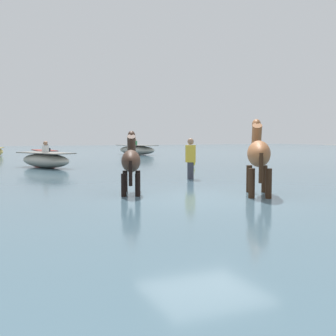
# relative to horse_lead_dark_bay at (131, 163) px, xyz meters

# --- Properties ---
(ground_plane) EXTENTS (120.00, 120.00, 0.00)m
(ground_plane) POSITION_rel_horse_lead_dark_bay_xyz_m (1.25, -1.26, -1.08)
(ground_plane) COLOR #84755B
(water_surface) EXTENTS (90.00, 90.00, 0.36)m
(water_surface) POSITION_rel_horse_lead_dark_bay_xyz_m (1.25, 8.74, -0.90)
(water_surface) COLOR #476675
(water_surface) RESTS_ON ground
(horse_lead_dark_bay) EXTENTS (0.86, 1.67, 1.83)m
(horse_lead_dark_bay) POSITION_rel_horse_lead_dark_bay_xyz_m (0.00, 0.00, 0.00)
(horse_lead_dark_bay) COLOR #382319
(horse_lead_dark_bay) RESTS_ON ground
(horse_trailing_chestnut) EXTENTS (1.30, 1.83, 2.11)m
(horse_trailing_chestnut) POSITION_rel_horse_lead_dark_bay_xyz_m (2.59, -1.35, 0.17)
(horse_trailing_chestnut) COLOR brown
(horse_trailing_chestnut) RESTS_ON ground
(boat_distant_west) EXTENTS (2.43, 3.72, 1.18)m
(boat_distant_west) POSITION_rel_horse_lead_dark_bay_xyz_m (7.33, 20.46, -0.37)
(boat_distant_west) COLOR #B2AD9E
(boat_distant_west) RESTS_ON water_surface
(boat_far_inshore) EXTENTS (2.28, 3.26, 1.13)m
(boat_far_inshore) POSITION_rel_horse_lead_dark_bay_xyz_m (-0.63, 9.50, -0.39)
(boat_far_inshore) COLOR #B2AD9E
(boat_far_inshore) RESTS_ON water_surface
(boat_mid_channel) EXTENTS (1.07, 3.09, 1.07)m
(boat_mid_channel) POSITION_rel_horse_lead_dark_bay_xyz_m (0.03, 14.77, -0.42)
(boat_mid_channel) COLOR #BC382D
(boat_mid_channel) RESTS_ON water_surface
(person_spectator_far) EXTENTS (0.38, 0.32, 1.63)m
(person_spectator_far) POSITION_rel_horse_lead_dark_bay_xyz_m (2.87, 2.69, -0.21)
(person_spectator_far) COLOR #383842
(person_spectator_far) RESTS_ON ground
(channel_buoy) EXTENTS (0.33, 0.33, 0.75)m
(channel_buoy) POSITION_rel_horse_lead_dark_bay_xyz_m (5.27, 7.43, -0.55)
(channel_buoy) COLOR yellow
(channel_buoy) RESTS_ON water_surface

